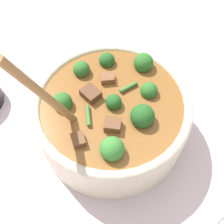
# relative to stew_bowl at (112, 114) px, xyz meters

# --- Properties ---
(ground_plane) EXTENTS (4.00, 4.00, 0.00)m
(ground_plane) POSITION_rel_stew_bowl_xyz_m (0.00, -0.00, -0.06)
(ground_plane) COLOR silver
(stew_bowl) EXTENTS (0.27, 0.28, 0.27)m
(stew_bowl) POSITION_rel_stew_bowl_xyz_m (0.00, 0.00, 0.00)
(stew_bowl) COLOR beige
(stew_bowl) RESTS_ON ground_plane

